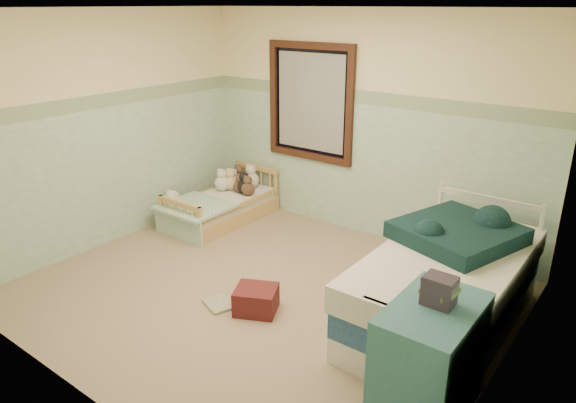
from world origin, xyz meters
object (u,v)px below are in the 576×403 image
Objects in this scene: dresser at (429,361)px; floor_book at (219,304)px; twin_bed_frame at (442,314)px; toddler_bed_frame at (222,213)px; plush_floor_cream at (174,212)px; plush_floor_tan at (195,223)px; red_pillow at (256,300)px.

dresser is 2.04m from floor_book.
dresser is at bearing -73.88° from twin_bed_frame.
plush_floor_cream reaches higher than toddler_bed_frame.
dresser is 2.82× the size of floor_book.
plush_floor_tan is 3.54m from dresser.
twin_bed_frame is 1.09m from dresser.
plush_floor_cream reaches higher than red_pillow.
plush_floor_tan reaches higher than twin_bed_frame.
red_pillow is (1.68, -0.86, -0.01)m from plush_floor_tan.
twin_bed_frame is (3.06, -0.56, 0.02)m from toddler_bed_frame.
dresser reaches higher than red_pillow.
twin_bed_frame is at bearing 48.31° from floor_book.
twin_bed_frame is at bearing 106.12° from dresser.
toddler_bed_frame is at bearing 154.82° from dresser.
plush_floor_tan is at bearing 164.24° from floor_book.
plush_floor_tan is (0.43, -0.06, -0.02)m from plush_floor_cream.
toddler_bed_frame is at bearing 90.22° from plush_floor_tan.
plush_floor_cream is 0.78× the size of red_pillow.
plush_floor_tan is 0.67× the size of red_pillow.
plush_floor_tan is 0.12× the size of twin_bed_frame.
red_pillow is 1.27× the size of floor_book.
dresser reaches higher than floor_book.
toddler_bed_frame is 2.14m from red_pillow.
toddler_bed_frame reaches higher than floor_book.
toddler_bed_frame is 5.88× the size of plush_floor_tan.
plush_floor_cream is 0.99× the size of floor_book.
red_pillow is at bearing 171.51° from dresser.
dresser reaches higher than plush_floor_tan.
plush_floor_cream is at bearing 162.82° from dresser.
twin_bed_frame is at bearing -1.82° from plush_floor_tan.
plush_floor_tan is at bearing 161.67° from dresser.
floor_book is at bearing -152.23° from twin_bed_frame.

